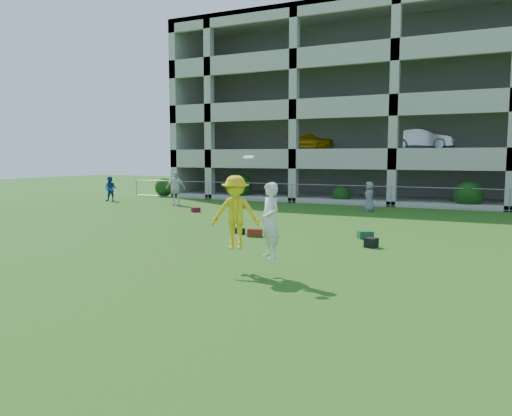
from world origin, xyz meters
The scene contains 13 objects.
ground centered at (0.00, 0.00, 0.00)m, with size 100.00×100.00×0.00m, color #235114.
bystander_a centered at (-16.82, 15.00, 0.79)m, with size 0.77×0.60×1.57m, color navy.
bystander_b centered at (-11.55, 14.57, 0.99)m, with size 1.16×0.48×1.98m, color silver.
bystander_c centered at (-0.55, 16.01, 0.78)m, with size 0.76×0.50×1.56m, color slate.
bag_red_a centered at (-2.38, 6.23, 0.14)m, with size 0.55×0.30×0.28m, color #5C190F.
bag_black_b centered at (-3.19, 6.55, 0.11)m, with size 0.40×0.25×0.22m, color black.
bag_green_c centered at (1.26, 7.49, 0.13)m, with size 0.50×0.35×0.26m, color #14381E.
crate_d centered at (1.81, 5.89, 0.15)m, with size 0.35×0.35×0.30m, color black.
bag_red_f centered at (-8.55, 11.99, 0.12)m, with size 0.45×0.28×0.24m, color #590F16.
frisbee_contest centered at (-0.25, 1.13, 1.44)m, with size 2.04×1.05×2.44m.
parking_garage centered at (-0.01, 27.70, 6.01)m, with size 30.00×14.00×12.00m.
fence centered at (0.00, 19.00, 0.61)m, with size 36.06×0.06×1.20m.
shrub_row centered at (4.59, 19.70, 1.51)m, with size 34.38×2.52×3.50m.
Camera 1 is at (5.20, -9.63, 2.85)m, focal length 35.00 mm.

